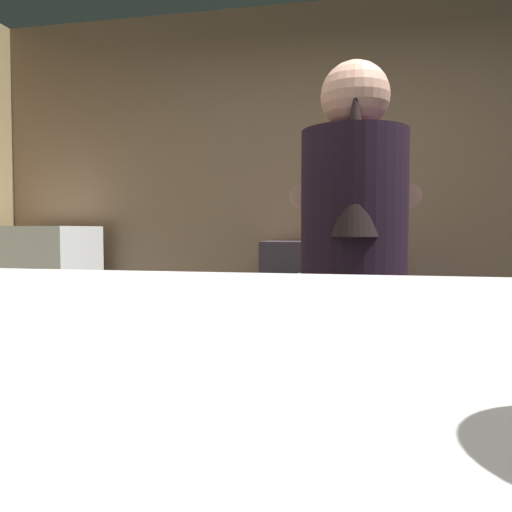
{
  "coord_description": "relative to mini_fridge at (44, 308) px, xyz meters",
  "views": [
    {
      "loc": [
        0.16,
        -1.41,
        1.14
      ],
      "look_at": [
        0.02,
        -0.75,
        1.1
      ],
      "focal_mm": 35.54,
      "sensor_mm": 36.0,
      "label": 1
    }
  ],
  "objects": [
    {
      "name": "bartender",
      "position": [
        2.16,
        -1.5,
        0.39
      ],
      "size": [
        0.43,
        0.51,
        1.67
      ],
      "rotation": [
        0.0,
        0.0,
        1.59
      ],
      "color": "#273635",
      "rests_on": "ground"
    },
    {
      "name": "mixing_bowl",
      "position": [
        2.01,
        -0.98,
        0.34
      ],
      "size": [
        0.2,
        0.2,
        0.06
      ],
      "primitive_type": "cylinder",
      "color": "slate",
      "rests_on": "prep_counter"
    },
    {
      "name": "wall_back",
      "position": [
        2.03,
        0.45,
        0.77
      ],
      "size": [
        5.2,
        0.1,
        2.7
      ],
      "primitive_type": "cube",
      "color": "#96755A",
      "rests_on": "ground"
    },
    {
      "name": "bottle_olive_oil",
      "position": [
        1.91,
        0.08,
        0.56
      ],
      "size": [
        0.07,
        0.07,
        0.22
      ],
      "color": "#467E30",
      "rests_on": "back_shelf"
    },
    {
      "name": "mini_fridge",
      "position": [
        0.0,
        0.0,
        0.0
      ],
      "size": [
        0.64,
        0.58,
        1.16
      ],
      "color": "white",
      "rests_on": "ground"
    },
    {
      "name": "back_shelf",
      "position": [
        1.98,
        0.17,
        -0.05
      ],
      "size": [
        0.85,
        0.36,
        1.06
      ],
      "primitive_type": "cube",
      "color": "#3E343E",
      "rests_on": "ground"
    },
    {
      "name": "chefs_knife",
      "position": [
        2.44,
        -1.1,
        0.31
      ],
      "size": [
        0.24,
        0.12,
        0.01
      ],
      "primitive_type": "cube",
      "rotation": [
        0.0,
        0.0,
        -0.36
      ],
      "color": "silver",
      "rests_on": "prep_counter"
    },
    {
      "name": "prep_counter",
      "position": [
        2.38,
        -1.05,
        -0.13
      ],
      "size": [
        2.1,
        0.6,
        0.89
      ],
      "primitive_type": "cube",
      "color": "#4F4337",
      "rests_on": "ground"
    },
    {
      "name": "bottle_vinegar",
      "position": [
        1.89,
        0.2,
        0.57
      ],
      "size": [
        0.07,
        0.07,
        0.23
      ],
      "color": "red",
      "rests_on": "back_shelf"
    }
  ]
}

